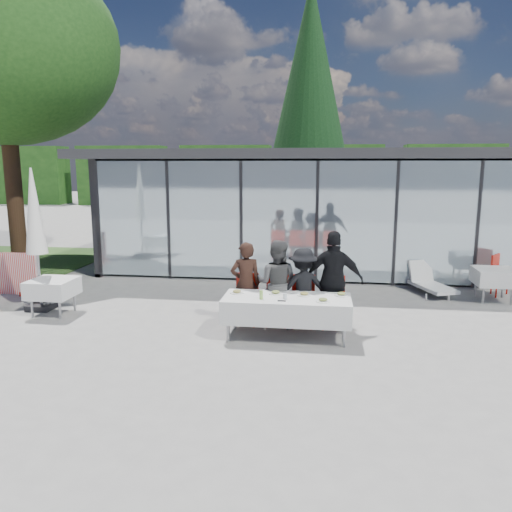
# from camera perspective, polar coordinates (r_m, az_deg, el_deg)

# --- Properties ---
(ground) EXTENTS (90.00, 90.00, 0.00)m
(ground) POSITION_cam_1_polar(r_m,az_deg,el_deg) (9.26, -0.11, -8.92)
(ground) COLOR gray
(ground) RESTS_ON ground
(pavilion) EXTENTS (14.80, 8.80, 3.44)m
(pavilion) POSITION_cam_1_polar(r_m,az_deg,el_deg) (16.86, 10.57, 7.15)
(pavilion) COLOR gray
(pavilion) RESTS_ON ground
(treeline) EXTENTS (62.50, 2.00, 4.40)m
(treeline) POSITION_cam_1_polar(r_m,az_deg,el_deg) (36.80, 2.80, 9.11)
(treeline) COLOR #183C13
(treeline) RESTS_ON ground
(dining_table) EXTENTS (2.26, 0.96, 0.75)m
(dining_table) POSITION_cam_1_polar(r_m,az_deg,el_deg) (8.94, 3.54, -6.02)
(dining_table) COLOR silver
(dining_table) RESTS_ON ground
(diner_a) EXTENTS (0.73, 0.73, 1.62)m
(diner_a) POSITION_cam_1_polar(r_m,az_deg,el_deg) (9.58, -1.18, -3.18)
(diner_a) COLOR #311D16
(diner_a) RESTS_ON ground
(diner_chair_a) EXTENTS (0.44, 0.44, 0.97)m
(diner_chair_a) POSITION_cam_1_polar(r_m,az_deg,el_deg) (9.75, -1.08, -4.60)
(diner_chair_a) COLOR red
(diner_chair_a) RESTS_ON ground
(diner_b) EXTENTS (0.96, 0.96, 1.67)m
(diner_b) POSITION_cam_1_polar(r_m,az_deg,el_deg) (9.51, 2.40, -3.14)
(diner_b) COLOR #535353
(diner_b) RESTS_ON ground
(diner_chair_b) EXTENTS (0.44, 0.44, 0.97)m
(diner_chair_b) POSITION_cam_1_polar(r_m,az_deg,el_deg) (9.68, 2.44, -4.72)
(diner_chair_b) COLOR red
(diner_chair_b) RESTS_ON ground
(diner_c) EXTENTS (1.21, 1.21, 1.53)m
(diner_c) POSITION_cam_1_polar(r_m,az_deg,el_deg) (9.49, 5.39, -3.65)
(diner_c) COLOR black
(diner_c) RESTS_ON ground
(diner_chair_c) EXTENTS (0.44, 0.44, 0.97)m
(diner_chair_c) POSITION_cam_1_polar(r_m,az_deg,el_deg) (9.65, 5.39, -4.81)
(diner_chair_c) COLOR red
(diner_chair_c) RESTS_ON ground
(diner_d) EXTENTS (1.17, 1.17, 1.86)m
(diner_d) POSITION_cam_1_polar(r_m,az_deg,el_deg) (9.45, 8.89, -2.76)
(diner_d) COLOR black
(diner_d) RESTS_ON ground
(diner_chair_d) EXTENTS (0.44, 0.44, 0.97)m
(diner_chair_d) POSITION_cam_1_polar(r_m,az_deg,el_deg) (9.64, 8.81, -4.89)
(diner_chair_d) COLOR red
(diner_chair_d) RESTS_ON ground
(plate_a) EXTENTS (0.25, 0.25, 0.07)m
(plate_a) POSITION_cam_1_polar(r_m,az_deg,el_deg) (9.12, -2.19, -4.13)
(plate_a) COLOR white
(plate_a) RESTS_ON dining_table
(plate_b) EXTENTS (0.25, 0.25, 0.07)m
(plate_b) POSITION_cam_1_polar(r_m,az_deg,el_deg) (9.06, 2.26, -4.22)
(plate_b) COLOR white
(plate_b) RESTS_ON dining_table
(plate_c) EXTENTS (0.25, 0.25, 0.07)m
(plate_c) POSITION_cam_1_polar(r_m,az_deg,el_deg) (9.00, 5.54, -4.37)
(plate_c) COLOR white
(plate_c) RESTS_ON dining_table
(plate_d) EXTENTS (0.25, 0.25, 0.07)m
(plate_d) POSITION_cam_1_polar(r_m,az_deg,el_deg) (9.08, 9.74, -4.34)
(plate_d) COLOR white
(plate_d) RESTS_ON dining_table
(plate_extra) EXTENTS (0.25, 0.25, 0.07)m
(plate_extra) POSITION_cam_1_polar(r_m,az_deg,el_deg) (8.64, 7.67, -5.03)
(plate_extra) COLOR white
(plate_extra) RESTS_ON dining_table
(juice_bottle) EXTENTS (0.06, 0.06, 0.15)m
(juice_bottle) POSITION_cam_1_polar(r_m,az_deg,el_deg) (8.71, 0.60, -4.47)
(juice_bottle) COLOR #90C150
(juice_bottle) RESTS_ON dining_table
(drinking_glasses) EXTENTS (0.07, 0.07, 0.10)m
(drinking_glasses) POSITION_cam_1_polar(r_m,az_deg,el_deg) (8.74, 3.34, -4.62)
(drinking_glasses) COLOR silver
(drinking_glasses) RESTS_ON dining_table
(folded_eyeglasses) EXTENTS (0.14, 0.03, 0.01)m
(folded_eyeglasses) POSITION_cam_1_polar(r_m,az_deg,el_deg) (8.61, 2.96, -5.14)
(folded_eyeglasses) COLOR black
(folded_eyeglasses) RESTS_ON dining_table
(spare_table_left) EXTENTS (0.86, 0.86, 0.74)m
(spare_table_left) POSITION_cam_1_polar(r_m,az_deg,el_deg) (11.11, -22.23, -3.42)
(spare_table_left) COLOR silver
(spare_table_left) RESTS_ON ground
(spare_table_right) EXTENTS (0.86, 0.86, 0.74)m
(spare_table_right) POSITION_cam_1_polar(r_m,az_deg,el_deg) (12.52, 25.58, -2.17)
(spare_table_right) COLOR silver
(spare_table_right) RESTS_ON ground
(spare_chair_a) EXTENTS (0.62, 0.62, 0.97)m
(spare_chair_a) POSITION_cam_1_polar(r_m,az_deg,el_deg) (13.09, 26.04, -1.77)
(spare_chair_a) COLOR red
(spare_chair_a) RESTS_ON ground
(spare_chair_b) EXTENTS (0.49, 0.49, 0.97)m
(spare_chair_b) POSITION_cam_1_polar(r_m,az_deg,el_deg) (13.82, 25.84, -1.15)
(spare_chair_b) COLOR red
(spare_chair_b) RESTS_ON ground
(market_umbrella) EXTENTS (0.50, 0.50, 3.00)m
(market_umbrella) POSITION_cam_1_polar(r_m,az_deg,el_deg) (11.36, -23.98, 3.80)
(market_umbrella) COLOR black
(market_umbrella) RESTS_ON ground
(lounger) EXTENTS (1.04, 1.46, 0.72)m
(lounger) POSITION_cam_1_polar(r_m,az_deg,el_deg) (12.78, 19.17, -2.84)
(lounger) COLOR silver
(lounger) RESTS_ON ground
(deciduous_tree) EXTENTS (7.04, 6.40, 9.38)m
(deciduous_tree) POSITION_cam_1_polar(r_m,az_deg,el_deg) (17.89, -27.07, 20.37)
(deciduous_tree) COLOR #382316
(deciduous_tree) RESTS_ON ground
(conifer_tree) EXTENTS (4.00, 4.00, 10.50)m
(conifer_tree) POSITION_cam_1_polar(r_m,az_deg,el_deg) (21.85, 6.16, 18.09)
(conifer_tree) COLOR #382316
(conifer_tree) RESTS_ON ground
(grass_patch) EXTENTS (5.00, 5.00, 0.02)m
(grass_patch) POSITION_cam_1_polar(r_m,az_deg,el_deg) (17.83, -25.34, -0.43)
(grass_patch) COLOR #385926
(grass_patch) RESTS_ON ground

